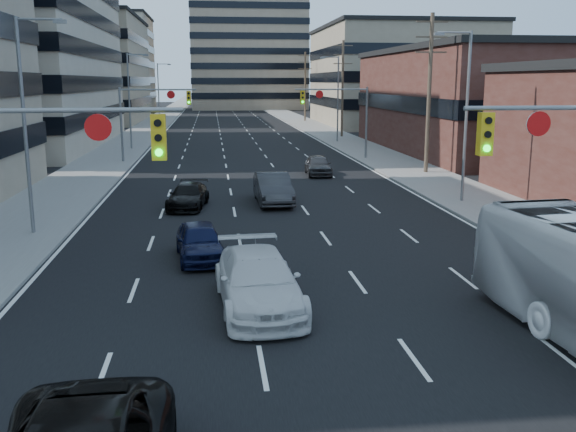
% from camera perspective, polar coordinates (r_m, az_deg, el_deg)
% --- Properties ---
extents(road_surface, '(18.00, 300.00, 0.02)m').
position_cam_1_polar(road_surface, '(137.90, -5.64, 9.18)').
color(road_surface, black).
rests_on(road_surface, ground).
extents(sidewalk_left, '(5.00, 300.00, 0.15)m').
position_cam_1_polar(sidewalk_left, '(138.14, -10.47, 9.07)').
color(sidewalk_left, slate).
rests_on(sidewalk_left, ground).
extents(sidewalk_right, '(5.00, 300.00, 0.15)m').
position_cam_1_polar(sidewalk_right, '(138.61, -0.82, 9.27)').
color(sidewalk_right, slate).
rests_on(sidewalk_right, ground).
extents(office_left_far, '(20.00, 30.00, 16.00)m').
position_cam_1_polar(office_left_far, '(109.79, -18.29, 12.13)').
color(office_left_far, gray).
rests_on(office_left_far, ground).
extents(storefront_right_mid, '(20.00, 30.00, 9.00)m').
position_cam_1_polar(storefront_right_mid, '(63.68, 18.44, 9.54)').
color(storefront_right_mid, '#472119').
rests_on(storefront_right_mid, ground).
extents(office_right_far, '(22.00, 28.00, 14.00)m').
position_cam_1_polar(office_right_far, '(99.68, 9.68, 12.06)').
color(office_right_far, gray).
rests_on(office_right_far, ground).
extents(bg_block_left, '(24.00, 24.00, 20.00)m').
position_cam_1_polar(bg_block_left, '(149.89, -16.84, 12.77)').
color(bg_block_left, '#ADA089').
rests_on(bg_block_left, ground).
extents(bg_block_right, '(22.00, 22.00, 12.00)m').
position_cam_1_polar(bg_block_right, '(142.05, 7.60, 11.63)').
color(bg_block_right, gray).
rests_on(bg_block_right, ground).
extents(signal_near_left, '(6.59, 0.33, 6.00)m').
position_cam_1_polar(signal_near_left, '(16.52, -22.99, 3.50)').
color(signal_near_left, slate).
rests_on(signal_near_left, ground).
extents(signal_far_left, '(6.09, 0.33, 6.00)m').
position_cam_1_polar(signal_far_left, '(52.98, -12.16, 9.30)').
color(signal_far_left, slate).
rests_on(signal_far_left, ground).
extents(signal_far_right, '(6.09, 0.33, 6.00)m').
position_cam_1_polar(signal_far_right, '(53.79, 4.59, 9.57)').
color(signal_far_right, slate).
rests_on(signal_far_right, ground).
extents(utility_pole_block, '(2.20, 0.28, 11.00)m').
position_cam_1_polar(utility_pole_block, '(46.23, 12.45, 10.78)').
color(utility_pole_block, '#4C3D2D').
rests_on(utility_pole_block, ground).
extents(utility_pole_midblock, '(2.20, 0.28, 11.00)m').
position_cam_1_polar(utility_pole_midblock, '(75.23, 4.87, 11.35)').
color(utility_pole_midblock, '#4C3D2D').
rests_on(utility_pole_midblock, ground).
extents(utility_pole_distant, '(2.20, 0.28, 11.00)m').
position_cam_1_polar(utility_pole_distant, '(104.80, 1.53, 11.53)').
color(utility_pole_distant, '#4C3D2D').
rests_on(utility_pole_distant, ground).
extents(streetlight_left_near, '(2.03, 0.22, 9.00)m').
position_cam_1_polar(streetlight_left_near, '(28.75, -22.12, 8.22)').
color(streetlight_left_near, slate).
rests_on(streetlight_left_near, ground).
extents(streetlight_left_mid, '(2.03, 0.22, 9.00)m').
position_cam_1_polar(streetlight_left_mid, '(63.18, -13.80, 10.29)').
color(streetlight_left_mid, slate).
rests_on(streetlight_left_mid, ground).
extents(streetlight_left_far, '(2.03, 0.22, 9.00)m').
position_cam_1_polar(streetlight_left_far, '(98.01, -11.35, 10.86)').
color(streetlight_left_far, slate).
rests_on(streetlight_left_far, ground).
extents(streetlight_right_near, '(2.03, 0.22, 9.00)m').
position_cam_1_polar(streetlight_right_near, '(35.29, 15.37, 9.19)').
color(streetlight_right_near, slate).
rests_on(streetlight_right_near, ground).
extents(streetlight_right_far, '(2.03, 0.22, 9.00)m').
position_cam_1_polar(streetlight_right_far, '(69.00, 4.33, 10.70)').
color(streetlight_right_far, slate).
rests_on(streetlight_right_far, ground).
extents(white_van, '(2.61, 5.70, 1.62)m').
position_cam_1_polar(white_van, '(18.64, -2.66, -5.80)').
color(white_van, silver).
rests_on(white_van, ground).
extents(sedan_blue, '(2.04, 4.20, 1.38)m').
position_cam_1_polar(sedan_blue, '(23.84, -7.85, -2.24)').
color(sedan_blue, black).
rests_on(sedan_blue, ground).
extents(sedan_grey_center, '(1.88, 5.02, 1.64)m').
position_cam_1_polar(sedan_grey_center, '(34.46, -1.33, 2.47)').
color(sedan_grey_center, '#2D2D2F').
rests_on(sedan_grey_center, ground).
extents(sedan_black_far, '(2.35, 4.55, 1.26)m').
position_cam_1_polar(sedan_black_far, '(33.65, -8.86, 1.77)').
color(sedan_black_far, black).
rests_on(sedan_black_far, ground).
extents(sedan_grey_right, '(1.88, 4.26, 1.42)m').
position_cam_1_polar(sedan_grey_right, '(44.98, 2.69, 4.54)').
color(sedan_grey_right, '#313133').
rests_on(sedan_grey_right, ground).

